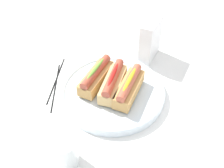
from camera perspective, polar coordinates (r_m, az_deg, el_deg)
ground_plane at (r=0.87m, az=0.40°, el=-1.89°), size 2.40×2.40×0.00m
serving_bowl at (r=0.86m, az=0.00°, el=-1.60°), size 0.32×0.32×0.03m
hotdog_front at (r=0.85m, az=-3.42°, el=1.41°), size 0.16×0.07×0.06m
hotdog_back at (r=0.83m, az=0.00°, el=0.39°), size 0.15×0.05×0.06m
hotdog_side at (r=0.81m, az=3.56°, el=-0.68°), size 0.15×0.06×0.06m
water_glass at (r=0.70m, az=-9.86°, el=-13.91°), size 0.07×0.07×0.09m
napkin_box at (r=0.97m, az=7.92°, el=9.06°), size 0.12×0.06×0.15m
chopstick_near at (r=0.91m, az=-11.68°, el=-0.48°), size 0.21×0.08×0.01m
chopstick_far at (r=0.93m, az=-11.55°, el=0.91°), size 0.22×0.04×0.01m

